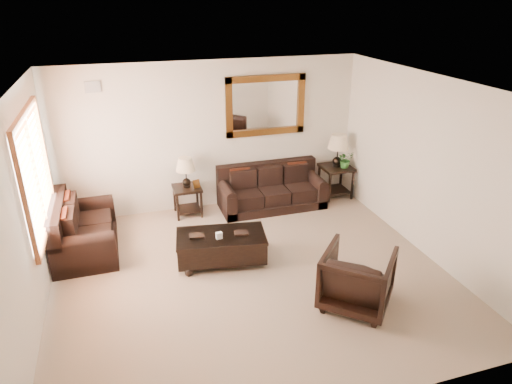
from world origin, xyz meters
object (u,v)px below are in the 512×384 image
object	(u,v)px
sofa	(271,192)
end_table_left	(186,178)
loveseat	(81,233)
coffee_table	(221,245)
armchair	(357,276)
end_table_right	(337,157)

from	to	relation	value
sofa	end_table_left	world-z (taller)	end_table_left
loveseat	coffee_table	size ratio (longest dim) A/B	1.09
loveseat	end_table_left	xyz separation A→B (m)	(1.79, 0.80, 0.39)
coffee_table	armchair	bearing A→B (deg)	-38.34
end_table_right	armchair	xyz separation A→B (m)	(-1.30, -3.23, -0.39)
end_table_right	armchair	world-z (taller)	end_table_right
loveseat	end_table_left	size ratio (longest dim) A/B	1.42
end_table_left	armchair	size ratio (longest dim) A/B	1.27
sofa	coffee_table	distance (m)	2.12
loveseat	coffee_table	bearing A→B (deg)	-114.89
end_table_left	sofa	bearing A→B (deg)	-3.56
loveseat	end_table_left	bearing A→B (deg)	-65.92
loveseat	coffee_table	distance (m)	2.21
end_table_left	coffee_table	xyz separation A→B (m)	(0.22, -1.73, -0.43)
end_table_right	armchair	bearing A→B (deg)	-111.91
end_table_left	end_table_right	xyz separation A→B (m)	(2.94, -0.04, 0.11)
end_table_right	armchair	distance (m)	3.51
sofa	loveseat	distance (m)	3.43
sofa	end_table_left	size ratio (longest dim) A/B	1.78
coffee_table	loveseat	bearing A→B (deg)	164.08
loveseat	sofa	bearing A→B (deg)	-78.16
loveseat	end_table_right	bearing A→B (deg)	-80.84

